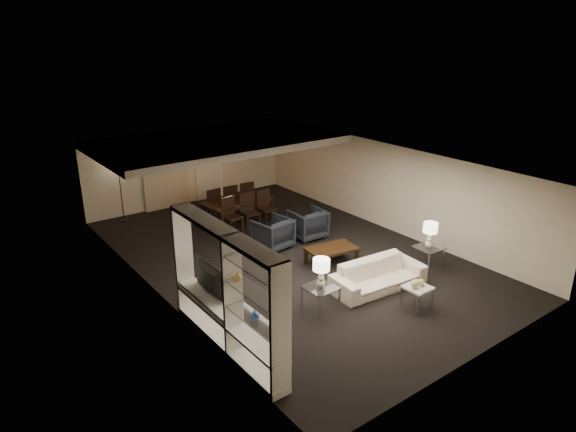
# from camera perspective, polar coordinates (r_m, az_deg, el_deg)

# --- Properties ---
(floor) EXTENTS (11.00, 11.00, 0.00)m
(floor) POSITION_cam_1_polar(r_m,az_deg,el_deg) (13.32, -0.00, -4.44)
(floor) COLOR black
(floor) RESTS_ON ground
(ceiling) EXTENTS (7.00, 11.00, 0.02)m
(ceiling) POSITION_cam_1_polar(r_m,az_deg,el_deg) (12.49, -0.00, 6.04)
(ceiling) COLOR silver
(ceiling) RESTS_ON ground
(wall_back) EXTENTS (7.00, 0.02, 2.50)m
(wall_back) POSITION_cam_1_polar(r_m,az_deg,el_deg) (17.39, -10.93, 5.49)
(wall_back) COLOR beige
(wall_back) RESTS_ON ground
(wall_front) EXTENTS (7.00, 0.02, 2.50)m
(wall_front) POSITION_cam_1_polar(r_m,az_deg,el_deg) (9.41, 20.65, -8.45)
(wall_front) COLOR beige
(wall_front) RESTS_ON ground
(wall_left) EXTENTS (0.02, 11.00, 2.50)m
(wall_left) POSITION_cam_1_polar(r_m,az_deg,el_deg) (11.26, -14.46, -2.95)
(wall_left) COLOR beige
(wall_left) RESTS_ON ground
(wall_right) EXTENTS (0.02, 11.00, 2.50)m
(wall_right) POSITION_cam_1_polar(r_m,az_deg,el_deg) (15.10, 10.74, 3.27)
(wall_right) COLOR beige
(wall_right) RESTS_ON ground
(ceiling_soffit) EXTENTS (7.00, 4.00, 0.20)m
(ceiling_soffit) POSITION_cam_1_polar(r_m,az_deg,el_deg) (15.39, -7.88, 8.18)
(ceiling_soffit) COLOR silver
(ceiling_soffit) RESTS_ON ceiling
(curtains) EXTENTS (1.50, 0.12, 2.40)m
(curtains) POSITION_cam_1_polar(r_m,az_deg,el_deg) (16.97, -13.53, 4.76)
(curtains) COLOR beige
(curtains) RESTS_ON wall_back
(door) EXTENTS (0.90, 0.05, 2.10)m
(door) POSITION_cam_1_polar(r_m,az_deg,el_deg) (17.71, -8.81, 5.22)
(door) COLOR silver
(door) RESTS_ON wall_back
(painting) EXTENTS (0.95, 0.04, 0.65)m
(painting) POSITION_cam_1_polar(r_m,az_deg,el_deg) (18.26, -4.98, 7.45)
(painting) COLOR #142D38
(painting) RESTS_ON wall_back
(media_unit) EXTENTS (0.38, 3.40, 2.35)m
(media_unit) POSITION_cam_1_polar(r_m,az_deg,el_deg) (9.23, -6.95, -8.29)
(media_unit) COLOR white
(media_unit) RESTS_ON wall_left
(pendant_light) EXTENTS (0.52, 0.52, 0.24)m
(pendant_light) POSITION_cam_1_polar(r_m,az_deg,el_deg) (15.64, -6.83, 6.61)
(pendant_light) COLOR #D8591E
(pendant_light) RESTS_ON ceiling_soffit
(sofa) EXTENTS (2.29, 1.06, 0.65)m
(sofa) POSITION_cam_1_polar(r_m,az_deg,el_deg) (11.77, 10.02, -6.51)
(sofa) COLOR beige
(sofa) RESTS_ON floor
(coffee_table) EXTENTS (1.31, 0.87, 0.44)m
(coffee_table) POSITION_cam_1_polar(r_m,az_deg,el_deg) (12.84, 4.84, -4.43)
(coffee_table) COLOR black
(coffee_table) RESTS_ON floor
(armchair_left) EXTENTS (1.00, 1.02, 0.83)m
(armchair_left) POSITION_cam_1_polar(r_m,az_deg,el_deg) (13.65, -1.74, -1.94)
(armchair_left) COLOR black
(armchair_left) RESTS_ON floor
(armchair_right) EXTENTS (0.94, 0.96, 0.83)m
(armchair_right) POSITION_cam_1_polar(r_m,az_deg,el_deg) (14.32, 2.19, -0.86)
(armchair_right) COLOR black
(armchair_right) RESTS_ON floor
(side_table_left) EXTENTS (0.64, 0.64, 0.57)m
(side_table_left) POSITION_cam_1_polar(r_m,az_deg,el_deg) (10.74, 3.63, -9.23)
(side_table_left) COLOR white
(side_table_left) RESTS_ON floor
(side_table_right) EXTENTS (0.62, 0.62, 0.57)m
(side_table_right) POSITION_cam_1_polar(r_m,az_deg,el_deg) (12.98, 15.23, -4.52)
(side_table_right) COLOR white
(side_table_right) RESTS_ON floor
(table_lamp_left) EXTENTS (0.38, 0.38, 0.63)m
(table_lamp_left) POSITION_cam_1_polar(r_m,az_deg,el_deg) (10.46, 3.70, -6.36)
(table_lamp_left) COLOR beige
(table_lamp_left) RESTS_ON side_table_left
(table_lamp_right) EXTENTS (0.36, 0.36, 0.63)m
(table_lamp_right) POSITION_cam_1_polar(r_m,az_deg,el_deg) (12.75, 15.48, -2.06)
(table_lamp_right) COLOR beige
(table_lamp_right) RESTS_ON side_table_right
(marble_table) EXTENTS (0.52, 0.52, 0.51)m
(marble_table) POSITION_cam_1_polar(r_m,az_deg,el_deg) (11.18, 14.10, -8.77)
(marble_table) COLOR silver
(marble_table) RESTS_ON floor
(gold_gourd_a) EXTENTS (0.16, 0.16, 0.16)m
(gold_gourd_a) POSITION_cam_1_polar(r_m,az_deg,el_deg) (10.95, 13.91, -7.40)
(gold_gourd_a) COLOR tan
(gold_gourd_a) RESTS_ON marble_table
(gold_gourd_b) EXTENTS (0.14, 0.14, 0.14)m
(gold_gourd_b) POSITION_cam_1_polar(r_m,az_deg,el_deg) (11.10, 14.58, -7.14)
(gold_gourd_b) COLOR tan
(gold_gourd_b) RESTS_ON marble_table
(television) EXTENTS (1.10, 0.14, 0.63)m
(television) POSITION_cam_1_polar(r_m,az_deg,el_deg) (9.93, -9.14, -6.96)
(television) COLOR black
(television) RESTS_ON media_unit
(vase_blue) EXTENTS (0.16, 0.16, 0.17)m
(vase_blue) POSITION_cam_1_polar(r_m,az_deg,el_deg) (8.54, -3.73, -10.93)
(vase_blue) COLOR #224995
(vase_blue) RESTS_ON media_unit
(vase_amber) EXTENTS (0.15, 0.15, 0.16)m
(vase_amber) POSITION_cam_1_polar(r_m,az_deg,el_deg) (8.68, -5.64, -6.71)
(vase_amber) COLOR gold
(vase_amber) RESTS_ON media_unit
(floor_speaker) EXTENTS (0.13, 0.13, 1.07)m
(floor_speaker) POSITION_cam_1_polar(r_m,az_deg,el_deg) (10.96, -8.84, -7.33)
(floor_speaker) COLOR black
(floor_speaker) RESTS_ON floor
(dining_table) EXTENTS (2.15, 1.35, 0.72)m
(dining_table) POSITION_cam_1_polar(r_m,az_deg,el_deg) (15.47, -5.47, 0.48)
(dining_table) COLOR black
(dining_table) RESTS_ON floor
(chair_nl) EXTENTS (0.54, 0.54, 1.06)m
(chair_nl) POSITION_cam_1_polar(r_m,az_deg,el_deg) (14.60, -6.17, -0.05)
(chair_nl) COLOR black
(chair_nl) RESTS_ON floor
(chair_nm) EXTENTS (0.55, 0.55, 1.06)m
(chair_nm) POSITION_cam_1_polar(r_m,az_deg,el_deg) (14.89, -4.19, 0.43)
(chair_nm) COLOR black
(chair_nm) RESTS_ON floor
(chair_nr) EXTENTS (0.50, 0.50, 1.06)m
(chair_nr) POSITION_cam_1_polar(r_m,az_deg,el_deg) (15.20, -2.29, 0.89)
(chair_nr) COLOR black
(chair_nr) RESTS_ON floor
(chair_fl) EXTENTS (0.53, 0.53, 1.06)m
(chair_fl) POSITION_cam_1_polar(r_m,az_deg,el_deg) (15.68, -8.61, 1.27)
(chair_fl) COLOR black
(chair_fl) RESTS_ON floor
(chair_fm) EXTENTS (0.52, 0.52, 1.06)m
(chair_fm) POSITION_cam_1_polar(r_m,az_deg,el_deg) (15.95, -6.71, 1.69)
(chair_fm) COLOR black
(chair_fm) RESTS_ON floor
(chair_fr) EXTENTS (0.53, 0.53, 1.06)m
(chair_fr) POSITION_cam_1_polar(r_m,az_deg,el_deg) (16.24, -4.89, 2.10)
(chair_fr) COLOR black
(chair_fr) RESTS_ON floor
(floor_lamp) EXTENTS (0.29, 0.29, 1.76)m
(floor_lamp) POSITION_cam_1_polar(r_m,az_deg,el_deg) (16.23, -18.06, 2.43)
(floor_lamp) COLOR black
(floor_lamp) RESTS_ON floor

